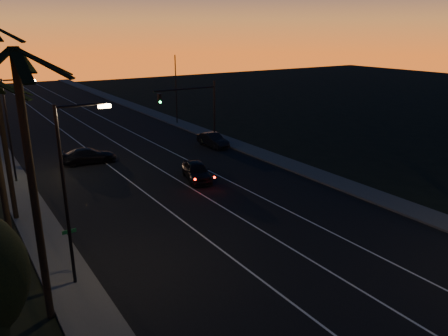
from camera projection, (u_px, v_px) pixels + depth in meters
road at (180, 186)px, 35.37m from camera, size 20.00×170.00×0.01m
sidewalk_left at (33, 215)px, 29.55m from camera, size 2.40×170.00×0.16m
sidewalk_right at (286, 163)px, 41.15m from camera, size 2.40×170.00×0.16m
lane_stripe_left at (145, 193)px, 33.82m from camera, size 0.12×160.00×0.01m
lane_stripe_mid at (185, 185)px, 35.63m from camera, size 0.12×160.00×0.01m
lane_stripe_right at (221, 177)px, 37.44m from camera, size 0.12×160.00×0.01m
palm_near at (29, 164)px, 17.11m from camera, size 4.25×4.16×11.53m
streetlight_left_near at (70, 183)px, 20.22m from camera, size 2.55×0.26×9.00m
streetlight_left_far at (12, 122)px, 34.71m from camera, size 2.55×0.26×8.50m
street_sign at (71, 246)px, 22.08m from camera, size 0.70×0.06×2.60m
signal_mast at (195, 103)px, 45.62m from camera, size 7.10×0.41×7.00m
signal_post at (27, 142)px, 37.57m from camera, size 0.28×0.37×4.20m
far_pole_right at (176, 90)px, 57.31m from camera, size 0.14×0.14×9.00m
lead_car at (197, 171)px, 36.52m from camera, size 3.10×5.40×1.56m
right_car at (213, 140)px, 47.06m from camera, size 1.62×4.43×1.45m
cross_car at (89, 156)px, 41.19m from camera, size 5.21×2.71×1.44m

